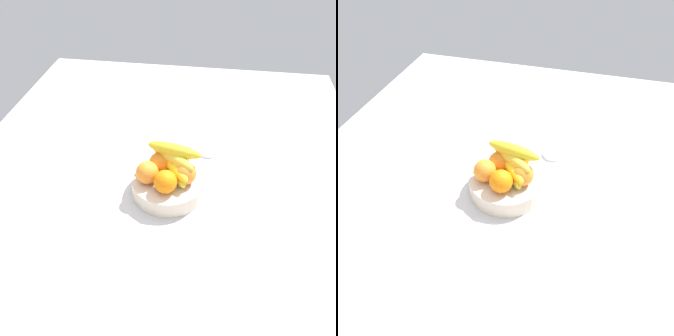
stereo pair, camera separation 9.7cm
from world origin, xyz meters
The scene contains 9 objects.
ground_plane centered at (0.00, 0.00, -1.50)cm, with size 180.00×140.00×3.00cm, color silver.
fruit_bowl centered at (-1.01, -2.82, 2.88)cm, with size 22.86×22.86×5.76cm, color beige.
orange_front_left centered at (-3.30, 3.12, 9.24)cm, with size 6.96×6.96×6.96cm, color orange.
orange_front_right centered at (-6.49, -2.84, 9.24)cm, with size 6.96×6.96×6.96cm, color orange.
orange_center centered at (-2.00, -8.07, 9.24)cm, with size 6.96×6.96×6.96cm, color orange.
orange_back_left centered at (4.04, -5.28, 9.24)cm, with size 6.96×6.96×6.96cm, color orange.
orange_back_right centered at (1.52, 0.00, 9.24)cm, with size 6.96×6.96×6.96cm, color orange.
banana_bunch centered at (1.36, -4.24, 11.06)cm, with size 17.42×17.48×10.60cm.
jar_lid centered at (20.66, -14.25, 0.54)cm, with size 7.24×7.24×1.09cm, color white.
Camera 1 is at (-77.43, -13.98, 77.87)cm, focal length 36.67 mm.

